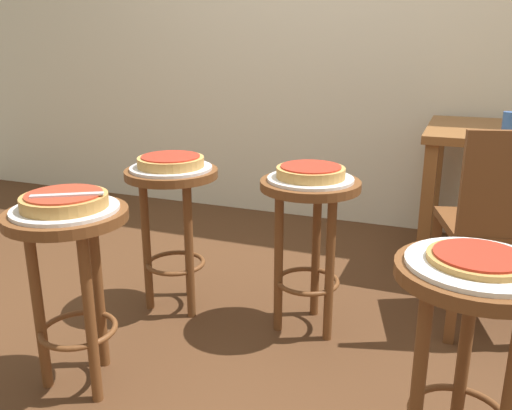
% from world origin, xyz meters
% --- Properties ---
extents(ground_plane, '(6.00, 6.00, 0.00)m').
position_xyz_m(ground_plane, '(0.00, 0.00, 0.00)').
color(ground_plane, '#4C2D19').
extents(stool_foreground, '(0.39, 0.39, 0.63)m').
position_xyz_m(stool_foreground, '(-0.37, -0.49, 0.47)').
color(stool_foreground, brown).
rests_on(stool_foreground, ground_plane).
extents(serving_plate_foreground, '(0.34, 0.34, 0.01)m').
position_xyz_m(serving_plate_foreground, '(-0.37, -0.49, 0.64)').
color(serving_plate_foreground, silver).
rests_on(serving_plate_foreground, stool_foreground).
extents(pizza_foreground, '(0.27, 0.27, 0.05)m').
position_xyz_m(pizza_foreground, '(-0.37, -0.49, 0.67)').
color(pizza_foreground, '#B78442').
rests_on(pizza_foreground, serving_plate_foreground).
extents(stool_middle, '(0.39, 0.39, 0.63)m').
position_xyz_m(stool_middle, '(0.85, -0.49, 0.47)').
color(stool_middle, brown).
rests_on(stool_middle, ground_plane).
extents(serving_plate_middle, '(0.34, 0.34, 0.01)m').
position_xyz_m(serving_plate_middle, '(0.85, -0.49, 0.64)').
color(serving_plate_middle, white).
rests_on(serving_plate_middle, stool_middle).
extents(pizza_middle, '(0.24, 0.24, 0.02)m').
position_xyz_m(pizza_middle, '(0.85, -0.49, 0.66)').
color(pizza_middle, '#B78442').
rests_on(pizza_middle, serving_plate_middle).
extents(stool_leftside, '(0.39, 0.39, 0.63)m').
position_xyz_m(stool_leftside, '(-0.34, 0.13, 0.47)').
color(stool_leftside, brown).
rests_on(stool_leftside, ground_plane).
extents(serving_plate_leftside, '(0.34, 0.34, 0.01)m').
position_xyz_m(serving_plate_leftside, '(-0.34, 0.13, 0.64)').
color(serving_plate_leftside, silver).
rests_on(serving_plate_leftside, stool_leftside).
extents(pizza_leftside, '(0.28, 0.28, 0.05)m').
position_xyz_m(pizza_leftside, '(-0.34, 0.13, 0.67)').
color(pizza_leftside, tan).
rests_on(pizza_leftside, serving_plate_leftside).
extents(stool_rear, '(0.39, 0.39, 0.63)m').
position_xyz_m(stool_rear, '(0.25, 0.16, 0.47)').
color(stool_rear, brown).
rests_on(stool_rear, ground_plane).
extents(serving_plate_rear, '(0.33, 0.33, 0.01)m').
position_xyz_m(serving_plate_rear, '(0.25, 0.16, 0.64)').
color(serving_plate_rear, silver).
rests_on(serving_plate_rear, stool_rear).
extents(pizza_rear, '(0.26, 0.26, 0.05)m').
position_xyz_m(pizza_rear, '(0.25, 0.16, 0.67)').
color(pizza_rear, tan).
rests_on(pizza_rear, serving_plate_rear).
extents(dining_table, '(0.82, 0.77, 0.73)m').
position_xyz_m(dining_table, '(1.01, 1.17, 0.61)').
color(dining_table, brown).
rests_on(dining_table, ground_plane).
extents(cup_near_edge, '(0.07, 0.07, 0.10)m').
position_xyz_m(cup_near_edge, '(0.98, 1.06, 0.78)').
color(cup_near_edge, '#3360B2').
rests_on(cup_near_edge, dining_table).
extents(wooden_chair, '(0.49, 0.49, 0.85)m').
position_xyz_m(wooden_chair, '(0.96, 0.42, 0.47)').
color(wooden_chair, brown).
rests_on(wooden_chair, ground_plane).
extents(pizza_server_knife, '(0.20, 0.13, 0.01)m').
position_xyz_m(pizza_server_knife, '(-0.34, -0.51, 0.70)').
color(pizza_server_knife, silver).
rests_on(pizza_server_knife, pizza_foreground).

